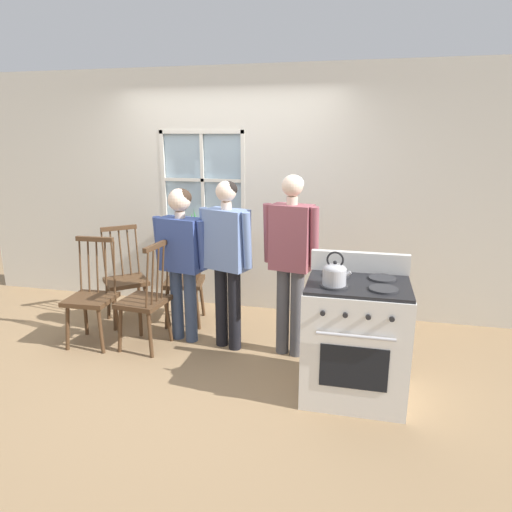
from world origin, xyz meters
name	(u,v)px	position (x,y,z in m)	size (l,w,h in m)	color
ground_plane	(191,357)	(0.00, 0.00, 0.00)	(16.00, 16.00, 0.00)	#937551
wall_back	(233,193)	(0.01, 1.40, 1.34)	(6.40, 0.16, 2.70)	silver
chair_by_window	(126,280)	(-0.98, 0.66, 0.46)	(0.58, 0.58, 1.04)	#4C331E
chair_near_wall	(145,301)	(-0.48, 0.12, 0.46)	(0.44, 0.46, 1.04)	#4C331E
chair_center_cluster	(186,282)	(-0.33, 0.77, 0.46)	(0.48, 0.49, 1.04)	#4C331E
chair_near_stove	(92,298)	(-1.03, 0.09, 0.46)	(0.44, 0.43, 1.04)	#4C331E
person_elderly_left	(181,250)	(-0.20, 0.36, 0.92)	(0.57, 0.29, 1.51)	#384766
person_teen_center	(227,251)	(0.27, 0.30, 0.95)	(0.55, 0.33, 1.59)	black
person_adult_right	(291,252)	(0.87, 0.29, 0.98)	(0.52, 0.28, 1.66)	#4C4C51
stove	(355,338)	(1.46, -0.27, 0.47)	(0.77, 0.68, 1.08)	white
kettle	(335,273)	(1.29, -0.41, 1.02)	(0.21, 0.17, 0.25)	#B7B7BC
potted_plant	(193,223)	(-0.44, 1.31, 0.99)	(0.16, 0.16, 0.23)	beige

